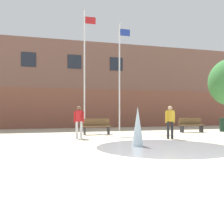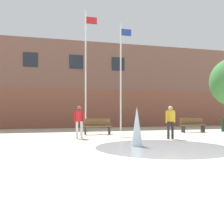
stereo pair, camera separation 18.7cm
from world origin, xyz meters
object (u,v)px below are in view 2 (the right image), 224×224
at_px(adult_watching, 170,120).
at_px(flagpole_left, 86,67).
at_px(park_bench_near_trashcan, 192,125).
at_px(teen_by_trashcan, 79,119).
at_px(park_bench_under_left_flagpole, 97,126).
at_px(flagpole_right, 121,73).

relative_size(adult_watching, flagpole_left, 0.20).
relative_size(park_bench_near_trashcan, flagpole_left, 0.20).
bearing_deg(adult_watching, teen_by_trashcan, 47.66).
relative_size(teen_by_trashcan, flagpole_left, 0.20).
bearing_deg(flagpole_left, park_bench_near_trashcan, -19.14).
bearing_deg(teen_by_trashcan, park_bench_under_left_flagpole, -7.22).
xyz_separation_m(teen_by_trashcan, adult_watching, (4.21, -1.37, 0.00)).
xyz_separation_m(park_bench_under_left_flagpole, adult_watching, (2.89, -3.38, 0.45)).
distance_m(park_bench_near_trashcan, teen_by_trashcan, 7.73).
bearing_deg(flagpole_right, park_bench_under_left_flagpole, -134.52).
height_order(park_bench_near_trashcan, flagpole_left, flagpole_left).
bearing_deg(park_bench_under_left_flagpole, flagpole_right, 45.48).
bearing_deg(teen_by_trashcan, flagpole_right, -13.52).
xyz_separation_m(park_bench_near_trashcan, flagpole_right, (-4.05, 2.24, 3.43)).
bearing_deg(adult_watching, park_bench_under_left_flagpole, 16.31).
bearing_deg(park_bench_near_trashcan, flagpole_right, 151.08).
distance_m(park_bench_near_trashcan, flagpole_left, 7.78).
relative_size(teen_by_trashcan, flagpole_right, 0.22).
bearing_deg(flagpole_right, park_bench_near_trashcan, -28.92).
bearing_deg(adult_watching, flagpole_right, -16.19).
bearing_deg(teen_by_trashcan, flagpole_left, 12.12).
bearing_deg(flagpole_left, park_bench_under_left_flagpole, -82.33).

